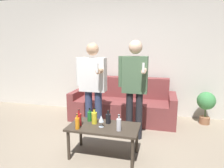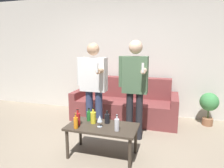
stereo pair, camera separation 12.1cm
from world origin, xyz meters
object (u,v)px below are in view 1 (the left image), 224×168
Objects in this scene: bottle_orange at (94,117)px; person_standing_left at (93,82)px; person_standing_right at (134,82)px; coffee_table at (104,130)px; couch at (123,105)px.

person_standing_left reaches higher than bottle_orange.
person_standing_left is 0.98× the size of person_standing_right.
bottle_orange is 0.14× the size of person_standing_left.
bottle_orange reaches higher than coffee_table.
couch is at bearing 66.24° from person_standing_left.
coffee_table is 0.61× the size of person_standing_left.
bottle_orange is 0.14× the size of person_standing_right.
coffee_table is 0.22m from bottle_orange.
person_standing_right is (0.32, 0.68, 0.58)m from coffee_table.
person_standing_right is (0.48, 0.62, 0.43)m from bottle_orange.
person_standing_left is at bearing 177.86° from person_standing_right.
person_standing_right reaches higher than person_standing_left.
couch is 1.11m from person_standing_left.
couch is 2.21× the size of coffee_table.
bottle_orange is at bearing 160.85° from coffee_table.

